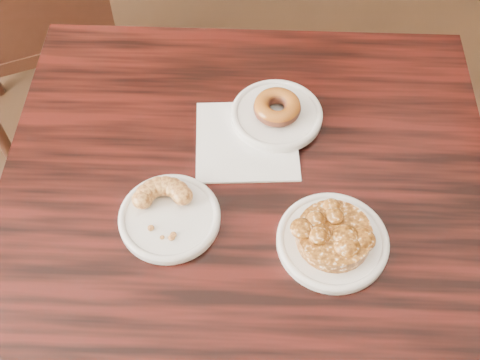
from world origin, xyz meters
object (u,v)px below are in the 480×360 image
object	(u,v)px
chair_far	(25,11)
cruller_fragment	(168,211)
apple_fritter	(334,234)
cafe_table	(245,295)
glazed_donut	(277,107)

from	to	relation	value
chair_far	cruller_fragment	size ratio (longest dim) A/B	7.96
apple_fritter	cafe_table	bearing A→B (deg)	133.90
glazed_donut	cruller_fragment	size ratio (longest dim) A/B	0.76
apple_fritter	cruller_fragment	bearing A→B (deg)	154.20
glazed_donut	cafe_table	bearing A→B (deg)	-123.21
glazed_donut	apple_fritter	distance (m)	0.27
chair_far	glazed_donut	xyz separation A→B (m)	(0.47, -0.82, 0.33)
cafe_table	cruller_fragment	distance (m)	0.42
cafe_table	chair_far	distance (m)	1.05
apple_fritter	glazed_donut	bearing A→B (deg)	90.79
chair_far	cruller_fragment	world-z (taller)	chair_far
apple_fritter	cruller_fragment	size ratio (longest dim) A/B	1.38
cafe_table	apple_fritter	world-z (taller)	apple_fritter
cafe_table	apple_fritter	xyz separation A→B (m)	(0.11, -0.11, 0.41)
chair_far	cruller_fragment	distance (m)	1.06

